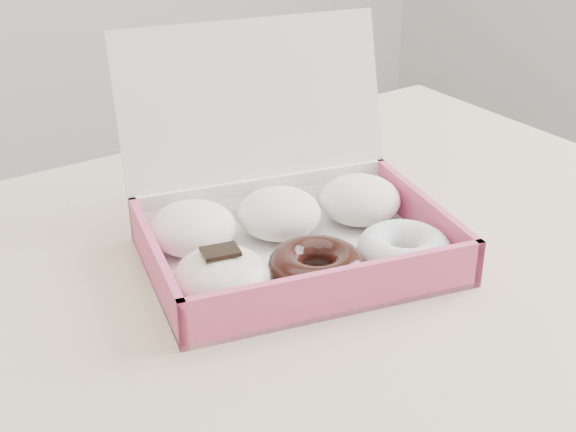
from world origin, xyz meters
TOP-DOWN VIEW (x-y plane):
  - table at (0.00, 0.00)m, footprint 1.20×0.80m
  - donut_box at (0.10, 0.05)m, footprint 0.35×0.33m

SIDE VIEW (x-z plane):
  - table at x=0.00m, z-range 0.30..1.05m
  - donut_box at x=0.10m, z-range 0.68..0.89m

